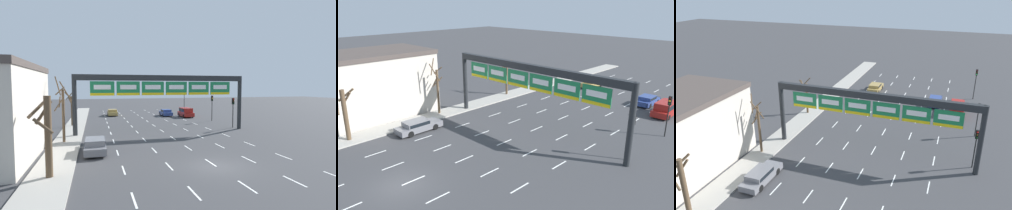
{
  "view_description": "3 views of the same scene",
  "coord_description": "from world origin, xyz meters",
  "views": [
    {
      "loc": [
        -8.44,
        -17.04,
        5.82
      ],
      "look_at": [
        0.22,
        13.87,
        3.55
      ],
      "focal_mm": 28.0,
      "sensor_mm": 36.0,
      "label": 1
    },
    {
      "loc": [
        20.82,
        -9.93,
        13.38
      ],
      "look_at": [
        0.63,
        10.61,
        4.11
      ],
      "focal_mm": 35.0,
      "sensor_mm": 36.0,
      "label": 2
    },
    {
      "loc": [
        7.89,
        -15.57,
        18.13
      ],
      "look_at": [
        -3.86,
        16.92,
        4.64
      ],
      "focal_mm": 35.0,
      "sensor_mm": 36.0,
      "label": 3
    }
  ],
  "objects": [
    {
      "name": "car_grey",
      "position": [
        -8.48,
        6.57,
        0.7
      ],
      "size": [
        1.83,
        4.9,
        1.28
      ],
      "color": "slate",
      "rests_on": "ground_plane"
    },
    {
      "name": "tree_bare_second",
      "position": [
        -11.6,
        11.32,
        3.38
      ],
      "size": [
        1.79,
        1.79,
        6.7
      ],
      "color": "brown",
      "rests_on": "sidewalk_left"
    },
    {
      "name": "sign_gantry",
      "position": [
        -0.0,
        14.83,
        5.82
      ],
      "size": [
        21.93,
        0.7,
        7.24
      ],
      "color": "#232628",
      "rests_on": "ground_plane"
    },
    {
      "name": "suv_red",
      "position": [
        8.36,
        30.22,
        0.97
      ],
      "size": [
        1.97,
        4.48,
        1.74
      ],
      "color": "maroon",
      "rests_on": "ground_plane"
    },
    {
      "name": "traffic_light_near_gantry",
      "position": [
        10.6,
        37.6,
        3.46
      ],
      "size": [
        0.3,
        0.35,
        4.86
      ],
      "color": "black",
      "rests_on": "ground_plane"
    },
    {
      "name": "traffic_light_mid_block",
      "position": [
        10.38,
        15.99,
        3.02
      ],
      "size": [
        0.3,
        0.35,
        4.21
      ],
      "color": "black",
      "rests_on": "ground_plane"
    },
    {
      "name": "ground_plane",
      "position": [
        0.0,
        0.0,
        0.0
      ],
      "size": [
        220.0,
        220.0,
        0.0
      ],
      "primitive_type": "plane",
      "color": "#3D3D3F"
    },
    {
      "name": "car_blue",
      "position": [
        5.11,
        32.89,
        0.7
      ],
      "size": [
        1.85,
        4.14,
        1.29
      ],
      "color": "navy",
      "rests_on": "ground_plane"
    },
    {
      "name": "traffic_light_far_end",
      "position": [
        10.71,
        23.58,
        3.08
      ],
      "size": [
        0.3,
        0.35,
        4.29
      ],
      "color": "black",
      "rests_on": "ground_plane"
    },
    {
      "name": "lane_dashes",
      "position": [
        0.0,
        13.5,
        0.0
      ],
      "size": [
        13.32,
        67.0,
        0.01
      ],
      "color": "white",
      "rests_on": "ground_plane"
    },
    {
      "name": "tree_bare_third",
      "position": [
        -11.72,
        23.2,
        2.75
      ],
      "size": [
        1.41,
        1.81,
        5.01
      ],
      "color": "brown",
      "rests_on": "sidewalk_left"
    },
    {
      "name": "car_gold",
      "position": [
        -5.12,
        36.12,
        0.7
      ],
      "size": [
        1.88,
        4.31,
        1.29
      ],
      "color": "#A88947",
      "rests_on": "ground_plane"
    },
    {
      "name": "sidewalk_left",
      "position": [
        -11.3,
        0.0,
        0.07
      ],
      "size": [
        2.8,
        110.0,
        0.15
      ],
      "color": "#A8A399",
      "rests_on": "ground_plane"
    },
    {
      "name": "tree_bare_closest",
      "position": [
        -11.33,
        0.49,
        2.94
      ],
      "size": [
        1.65,
        2.04,
        5.11
      ],
      "color": "brown",
      "rests_on": "sidewalk_left"
    }
  ]
}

